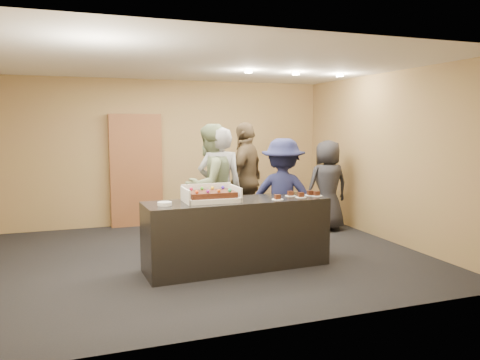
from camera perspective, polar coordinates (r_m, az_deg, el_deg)
The scene contains 17 objects.
room at distance 6.55m, azimuth -3.99°, elevation 2.19°, with size 6.04×6.00×2.70m.
serving_counter at distance 6.15m, azimuth -0.37°, elevation -6.59°, with size 2.40×0.70×0.90m, color black.
storage_cabinet at distance 8.81m, azimuth -12.55°, elevation 1.14°, with size 0.94×0.15×2.06m, color brown.
cake_box at distance 5.97m, azimuth -3.62°, elevation -2.15°, with size 0.69×0.47×0.20m.
sheet_cake at distance 5.94m, azimuth -3.56°, elevation -1.70°, with size 0.59×0.40×0.11m.
plate_stack at distance 5.72m, azimuth -9.18°, elevation -2.87°, with size 0.17×0.17×0.04m, color white.
slice_a at distance 6.09m, azimuth 4.60°, elevation -2.20°, with size 0.15×0.15×0.07m.
slice_b at distance 6.43m, azimuth 6.16°, elevation -1.74°, with size 0.15×0.15×0.07m.
slice_c at distance 6.32m, azimuth 7.42°, elevation -1.91°, with size 0.15×0.15×0.07m.
slice_d at distance 6.51m, azimuth 8.54°, elevation -1.66°, with size 0.15×0.15×0.07m.
slice_e at distance 6.47m, azimuth 9.32°, elevation -1.74°, with size 0.15×0.15×0.07m.
person_server_grey at distance 7.12m, azimuth -2.46°, elevation -0.96°, with size 0.67×0.44×1.83m, color gray.
person_sage_man at distance 7.12m, azimuth -3.64°, elevation -0.75°, with size 0.91×0.71×1.88m, color gray.
person_navy_man at distance 6.81m, azimuth 5.25°, elevation -1.98°, with size 1.08×0.62×1.68m, color #1A1E47.
person_brown_extra at distance 7.78m, azimuth 0.75°, elevation 0.02°, with size 1.12×0.47×1.91m, color brown.
person_dark_suit at distance 8.41m, azimuth 10.60°, elevation -0.65°, with size 0.78×0.51×1.60m, color #242429.
ceiling_spotlights at distance 7.62m, azimuth 6.83°, elevation 12.75°, with size 1.72×0.12×0.03m.
Camera 1 is at (-1.76, -6.29, 1.87)m, focal length 35.00 mm.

